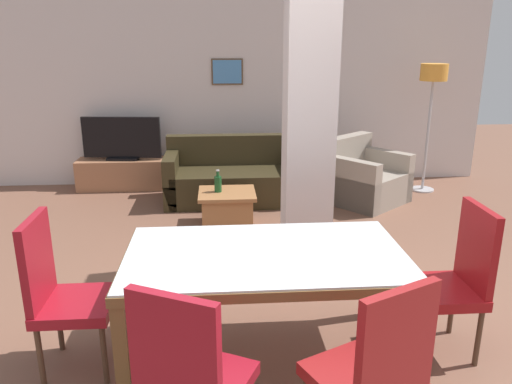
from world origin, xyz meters
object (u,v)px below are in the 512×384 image
object	(u,v)px
coffee_table	(227,208)
bottle	(218,183)
sofa	(233,179)
armchair	(363,180)
dining_table	(265,273)
dining_chair_near_right	(375,369)
floor_lamp	(433,84)
dining_chair_head_right	(456,276)
dining_chair_head_left	(61,289)
tv_stand	(124,174)
tv_screen	(122,139)
dining_chair_near_left	(190,375)

from	to	relation	value
coffee_table	bottle	xyz separation A→B (m)	(-0.10, 0.02, 0.29)
sofa	armchair	distance (m)	1.70
sofa	dining_table	bearing A→B (deg)	91.76
armchair	coffee_table	distance (m)	1.94
dining_chair_near_right	floor_lamp	bearing A→B (deg)	39.49
sofa	coffee_table	world-z (taller)	sofa
dining_chair_head_right	dining_table	bearing A→B (deg)	90.00
dining_chair_head_left	sofa	world-z (taller)	dining_chair_head_left
tv_stand	tv_screen	size ratio (longest dim) A/B	1.18
coffee_table	tv_stand	xyz separation A→B (m)	(-1.42, 1.58, 0.01)
dining_chair_near_left	floor_lamp	size ratio (longest dim) A/B	0.59
armchair	bottle	world-z (taller)	armchair
dining_chair_head_right	dining_chair_near_right	size ratio (longest dim) A/B	1.00
armchair	coffee_table	world-z (taller)	armchair
sofa	armchair	world-z (taller)	armchair
dining_chair_head_right	floor_lamp	xyz separation A→B (m)	(1.31, 3.67, 0.91)
dining_chair_head_right	armchair	distance (m)	3.28
armchair	tv_screen	xyz separation A→B (m)	(-3.21, 0.82, 0.42)
dining_chair_head_left	tv_screen	bearing A→B (deg)	-175.13
coffee_table	floor_lamp	distance (m)	3.26
dining_chair_head_right	coffee_table	world-z (taller)	dining_chair_head_right
dining_chair_head_right	bottle	world-z (taller)	dining_chair_head_right
dining_chair_head_left	dining_chair_head_right	size ratio (longest dim) A/B	1.00
floor_lamp	tv_stand	bearing A→B (deg)	174.49
tv_stand	armchair	bearing A→B (deg)	-14.38
tv_stand	tv_screen	world-z (taller)	tv_screen
armchair	floor_lamp	xyz separation A→B (m)	(0.98, 0.42, 1.18)
dining_chair_near_left	dining_chair_head_left	bearing A→B (deg)	159.68
tv_screen	dining_chair_head_left	bearing A→B (deg)	100.72
dining_chair_head_right	tv_stand	bearing A→B (deg)	35.27
dining_chair_near_left	dining_chair_near_right	world-z (taller)	same
tv_stand	floor_lamp	distance (m)	4.40
dining_chair_head_left	coffee_table	world-z (taller)	dining_chair_head_left
sofa	floor_lamp	distance (m)	2.93
coffee_table	tv_screen	distance (m)	2.18
dining_chair_head_left	dining_chair_near_right	distance (m)	1.94
sofa	armchair	size ratio (longest dim) A/B	1.40
tv_stand	dining_chair_near_right	bearing A→B (deg)	-67.56
floor_lamp	coffee_table	bearing A→B (deg)	-157.08
tv_stand	tv_screen	distance (m)	0.50
armchair	dining_table	bearing A→B (deg)	24.51
sofa	floor_lamp	bearing A→B (deg)	-175.12
dining_chair_near_left	tv_screen	xyz separation A→B (m)	(-1.19, 4.97, 0.16)
tv_stand	bottle	bearing A→B (deg)	-49.56
dining_chair_near_right	armchair	size ratio (longest dim) A/B	0.83
dining_chair_near_left	coffee_table	xyz separation A→B (m)	(0.24, 3.39, -0.35)
sofa	coffee_table	bearing A→B (deg)	84.26
dining_table	dining_chair_near_left	size ratio (longest dim) A/B	1.72
sofa	coffee_table	xyz separation A→B (m)	(-0.09, -0.94, -0.08)
sofa	floor_lamp	xyz separation A→B (m)	(2.67, 0.23, 1.18)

